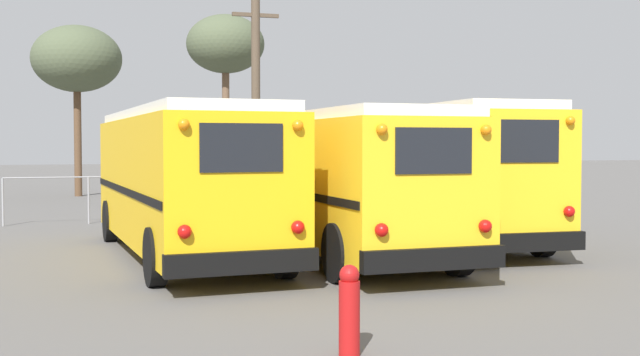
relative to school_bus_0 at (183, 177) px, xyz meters
name	(u,v)px	position (x,y,z in m)	size (l,w,h in m)	color
ground_plane	(318,248)	(3.17, 0.51, -1.69)	(160.00, 160.00, 0.00)	#5B5956
school_bus_0	(183,177)	(0.00, 0.00, 0.00)	(2.91, 9.53, 3.10)	yellow
school_bus_1	(334,177)	(3.17, -0.56, -0.03)	(2.62, 9.67, 3.04)	yellow
school_bus_2	(422,169)	(6.33, 1.69, 0.07)	(2.93, 10.84, 3.26)	yellow
utility_pole	(256,95)	(4.72, 12.83, 2.55)	(1.80, 0.33, 8.25)	brown
bare_tree_0	(77,60)	(-1.54, 21.26, 4.52)	(4.03, 4.03, 7.76)	brown
bare_tree_1	(225,46)	(4.39, 16.84, 4.86)	(3.31, 3.31, 7.87)	brown
fence_line	(245,188)	(3.17, 7.97, -0.72)	(14.39, 0.06, 1.42)	#939399
fire_hydrant	(349,310)	(0.56, -8.50, -1.17)	(0.24, 0.24, 1.03)	#B21414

